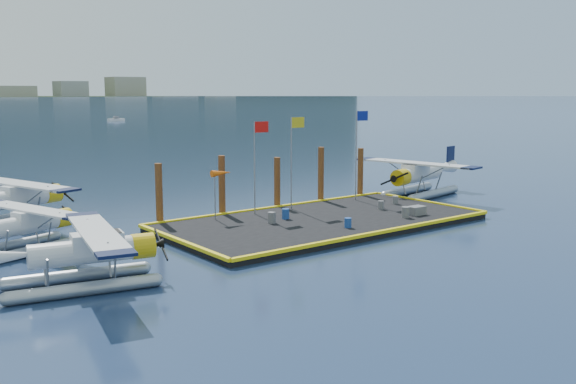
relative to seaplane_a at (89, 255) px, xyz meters
name	(u,v)px	position (x,y,z in m)	size (l,w,h in m)	color
ground	(322,225)	(16.38, 3.84, -1.43)	(4000.00, 4000.00, 0.00)	navy
dock	(322,222)	(16.38, 3.84, -1.23)	(20.00, 10.00, 0.40)	black
dock_bumpers	(322,217)	(16.38, 3.84, -0.94)	(20.25, 10.25, 0.18)	yellow
seaplane_a	(89,255)	(0.00, 0.00, 0.00)	(8.51, 9.27, 3.28)	#939AA0
seaplane_b	(27,227)	(-0.26, 8.10, -0.12)	(7.82, 8.37, 2.99)	#939AA0
seaplane_c	(17,201)	(1.12, 15.28, 0.11)	(9.20, 9.85, 3.52)	#939AA0
seaplane_d	(418,177)	(29.53, 7.46, 0.19)	(9.60, 10.48, 3.71)	#939AA0
drum_0	(272,218)	(13.04, 4.63, -0.69)	(0.48, 0.48, 0.68)	#5B5B60
drum_1	(406,212)	(20.78, 0.85, -0.68)	(0.49, 0.49, 0.69)	#5B5B60
drum_2	(381,205)	(21.64, 3.84, -0.74)	(0.41, 0.41, 0.58)	#5B5B60
drum_3	(348,223)	(15.84, 0.87, -0.74)	(0.41, 0.41, 0.58)	navy
drum_4	(395,200)	(23.92, 4.67, -0.74)	(0.41, 0.41, 0.57)	#5B5B60
drum_5	(286,214)	(14.51, 5.17, -0.71)	(0.46, 0.46, 0.64)	navy
crate	(417,210)	(22.08, 1.08, -0.75)	(1.12, 0.74, 0.56)	#5B5B60
flagpole_red	(257,153)	(14.08, 7.64, 2.97)	(1.14, 0.08, 6.00)	gray
flagpole_yellow	(294,149)	(17.08, 7.64, 3.08)	(1.14, 0.08, 6.20)	gray
flagpole_blue	(358,142)	(23.07, 7.64, 3.26)	(1.14, 0.08, 6.50)	gray
windsock	(221,174)	(11.35, 7.64, 1.80)	(1.40, 0.44, 3.12)	gray
piling_0	(159,196)	(7.88, 9.24, 0.57)	(0.44, 0.44, 4.00)	#4D2916
piling_1	(222,188)	(12.38, 9.24, 0.67)	(0.44, 0.44, 4.20)	#4D2916
piling_2	(277,184)	(16.88, 9.24, 0.47)	(0.44, 0.44, 3.80)	#4D2916
piling_3	(321,176)	(20.88, 9.24, 0.72)	(0.44, 0.44, 4.30)	#4D2916
piling_4	(360,174)	(24.88, 9.24, 0.57)	(0.44, 0.44, 4.00)	#4D2916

